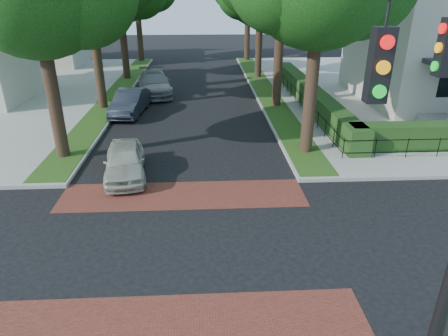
{
  "coord_description": "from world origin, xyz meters",
  "views": [
    {
      "loc": [
        0.82,
        -9.94,
        7.0
      ],
      "look_at": [
        1.46,
        2.03,
        1.6
      ],
      "focal_mm": 32.0,
      "sensor_mm": 36.0,
      "label": 1
    }
  ],
  "objects": [
    {
      "name": "ground",
      "position": [
        0.0,
        0.0,
        0.0
      ],
      "size": [
        120.0,
        120.0,
        0.0
      ],
      "primitive_type": "plane",
      "color": "black",
      "rests_on": "ground"
    },
    {
      "name": "crosswalk_far",
      "position": [
        0.0,
        3.2,
        0.01
      ],
      "size": [
        9.0,
        2.2,
        0.01
      ],
      "primitive_type": "cube",
      "color": "maroon",
      "rests_on": "ground"
    },
    {
      "name": "crosswalk_near",
      "position": [
        0.0,
        -3.2,
        0.01
      ],
      "size": [
        9.0,
        2.2,
        0.01
      ],
      "primitive_type": "cube",
      "color": "maroon",
      "rests_on": "ground"
    },
    {
      "name": "grass_strip_ne",
      "position": [
        5.4,
        19.1,
        0.16
      ],
      "size": [
        1.6,
        29.8,
        0.02
      ],
      "primitive_type": "cube",
      "color": "#1F4313",
      "rests_on": "sidewalk_ne"
    },
    {
      "name": "grass_strip_nw",
      "position": [
        -5.4,
        19.1,
        0.16
      ],
      "size": [
        1.6,
        29.8,
        0.02
      ],
      "primitive_type": "cube",
      "color": "#1F4313",
      "rests_on": "sidewalk_nw"
    },
    {
      "name": "hedge_main_road",
      "position": [
        7.7,
        15.0,
        0.75
      ],
      "size": [
        1.0,
        18.0,
        1.2
      ],
      "primitive_type": "cube",
      "color": "#1B4016",
      "rests_on": "sidewalk_ne"
    },
    {
      "name": "fence_main_road",
      "position": [
        6.9,
        15.0,
        0.6
      ],
      "size": [
        0.06,
        18.0,
        0.9
      ],
      "primitive_type": null,
      "color": "black",
      "rests_on": "sidewalk_ne"
    },
    {
      "name": "house_left_far",
      "position": [
        -15.49,
        31.99,
        5.04
      ],
      "size": [
        10.0,
        9.0,
        10.14
      ],
      "color": "beige",
      "rests_on": "sidewalk_nw"
    },
    {
      "name": "parked_car_front",
      "position": [
        -2.39,
        5.0,
        0.67
      ],
      "size": [
        2.15,
        4.12,
        1.34
      ],
      "primitive_type": "imported",
      "rotation": [
        0.0,
        0.0,
        0.15
      ],
      "color": "#B4B6A4",
      "rests_on": "ground"
    },
    {
      "name": "parked_car_middle",
      "position": [
        -3.6,
        13.89,
        0.74
      ],
      "size": [
        2.01,
        4.6,
        1.47
      ],
      "primitive_type": "imported",
      "rotation": [
        0.0,
        0.0,
        -0.1
      ],
      "color": "#1E242E",
      "rests_on": "ground"
    },
    {
      "name": "parked_car_rear",
      "position": [
        -2.65,
        18.78,
        0.8
      ],
      "size": [
        3.14,
        5.8,
        1.6
      ],
      "primitive_type": "imported",
      "rotation": [
        0.0,
        0.0,
        0.17
      ],
      "color": "slate",
      "rests_on": "ground"
    }
  ]
}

